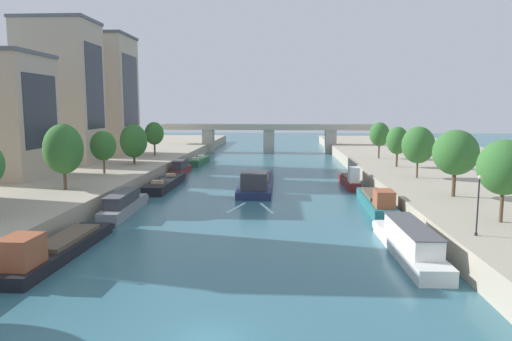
% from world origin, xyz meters
% --- Properties ---
extents(quay_left, '(36.00, 170.00, 2.24)m').
position_xyz_m(quay_left, '(-34.18, 55.00, 1.12)').
color(quay_left, '#A89E89').
rests_on(quay_left, ground).
extents(quay_right, '(36.00, 170.00, 2.24)m').
position_xyz_m(quay_right, '(34.18, 55.00, 1.12)').
color(quay_right, '#A89E89').
rests_on(quay_right, ground).
extents(barge_midriver, '(4.81, 23.33, 3.22)m').
position_xyz_m(barge_midriver, '(-0.14, 45.85, 0.92)').
color(barge_midriver, '#1E284C').
rests_on(barge_midriver, ground).
extents(wake_behind_barge, '(5.60, 5.89, 0.03)m').
position_xyz_m(wake_behind_barge, '(0.03, 31.68, 0.01)').
color(wake_behind_barge, '#A5D1DB').
rests_on(wake_behind_barge, ground).
extents(moored_boat_left_midway, '(3.30, 15.64, 3.05)m').
position_xyz_m(moored_boat_left_midway, '(-13.99, 12.06, 0.88)').
color(moored_boat_left_midway, black).
rests_on(moored_boat_left_midway, ground).
extents(moored_boat_left_second, '(2.62, 12.68, 2.51)m').
position_xyz_m(moored_boat_left_second, '(-13.97, 28.10, 1.05)').
color(moored_boat_left_second, gray).
rests_on(moored_boat_left_second, ground).
extents(moored_boat_left_gap_after, '(2.98, 15.59, 2.36)m').
position_xyz_m(moored_boat_left_gap_after, '(-13.59, 45.23, 0.65)').
color(moored_boat_left_gap_after, black).
rests_on(moored_boat_left_gap_after, ground).
extents(moored_boat_left_near, '(2.27, 11.25, 2.59)m').
position_xyz_m(moored_boat_left_near, '(-14.52, 59.92, 1.08)').
color(moored_boat_left_near, maroon).
rests_on(moored_boat_left_near, ground).
extents(moored_boat_left_upstream, '(2.74, 12.51, 2.38)m').
position_xyz_m(moored_boat_left_upstream, '(-13.88, 74.55, 0.67)').
color(moored_boat_left_upstream, '#235633').
rests_on(moored_boat_left_upstream, ground).
extents(moored_boat_right_second, '(2.87, 15.09, 2.65)m').
position_xyz_m(moored_boat_right_second, '(13.75, 14.74, 1.11)').
color(moored_boat_right_second, silver).
rests_on(moored_boat_right_second, ground).
extents(moored_boat_right_midway, '(3.00, 15.46, 3.06)m').
position_xyz_m(moored_boat_right_midway, '(14.53, 31.72, 0.96)').
color(moored_boat_right_midway, '#23666B').
rests_on(moored_boat_right_midway, ground).
extents(moored_boat_right_gap_after, '(2.01, 11.35, 3.37)m').
position_xyz_m(moored_boat_right_gap_after, '(13.71, 47.45, 0.99)').
color(moored_boat_right_gap_after, maroon).
rests_on(moored_boat_right_gap_after, ground).
extents(tree_left_distant, '(4.48, 4.48, 7.66)m').
position_xyz_m(tree_left_distant, '(-21.62, 30.32, 6.99)').
color(tree_left_distant, brown).
rests_on(tree_left_distant, quay_left).
extents(tree_left_by_lamp, '(3.65, 3.65, 6.22)m').
position_xyz_m(tree_left_by_lamp, '(-22.13, 43.59, 6.30)').
color(tree_left_by_lamp, brown).
rests_on(tree_left_by_lamp, quay_left).
extents(tree_left_far, '(4.52, 4.52, 6.75)m').
position_xyz_m(tree_left_far, '(-21.33, 54.90, 6.19)').
color(tree_left_far, brown).
rests_on(tree_left_far, quay_left).
extents(tree_left_past_mid, '(3.76, 3.76, 6.68)m').
position_xyz_m(tree_left_past_mid, '(-22.00, 69.96, 6.64)').
color(tree_left_past_mid, brown).
rests_on(tree_left_past_mid, quay_left).
extents(tree_right_midway, '(4.27, 4.27, 6.89)m').
position_xyz_m(tree_right_midway, '(21.85, 17.14, 6.83)').
color(tree_right_midway, brown).
rests_on(tree_right_midway, quay_right).
extents(tree_right_by_lamp, '(4.71, 4.71, 7.16)m').
position_xyz_m(tree_right_by_lamp, '(22.00, 28.52, 6.98)').
color(tree_right_by_lamp, brown).
rests_on(tree_right_by_lamp, quay_right).
extents(tree_right_second, '(4.35, 4.35, 6.98)m').
position_xyz_m(tree_right_second, '(21.96, 42.09, 6.72)').
color(tree_right_second, brown).
rests_on(tree_right_second, quay_right).
extents(tree_right_distant, '(3.51, 3.51, 6.48)m').
position_xyz_m(tree_right_distant, '(22.09, 54.15, 6.49)').
color(tree_right_distant, brown).
rests_on(tree_right_distant, quay_right).
extents(tree_right_end_of_row, '(3.69, 3.69, 6.80)m').
position_xyz_m(tree_right_end_of_row, '(21.83, 67.08, 6.77)').
color(tree_right_end_of_row, brown).
rests_on(tree_right_end_of_row, quay_right).
extents(lamppost_right_bank, '(0.28, 0.28, 4.54)m').
position_xyz_m(lamppost_right_bank, '(18.11, 12.78, 4.73)').
color(lamppost_right_bank, black).
rests_on(lamppost_right_bank, quay_right).
extents(building_left_middle, '(11.21, 11.16, 16.85)m').
position_xyz_m(building_left_middle, '(-34.19, 39.32, 10.68)').
color(building_left_middle, '#B2A38E').
rests_on(building_left_middle, quay_left).
extents(building_left_tall, '(12.40, 9.45, 24.17)m').
position_xyz_m(building_left_tall, '(-34.19, 56.43, 14.34)').
color(building_left_tall, '#B2A38E').
rests_on(building_left_tall, quay_left).
extents(building_left_corner, '(14.61, 11.48, 23.96)m').
position_xyz_m(building_left_corner, '(-34.19, 71.81, 14.24)').
color(building_left_corner, '#B2A38E').
rests_on(building_left_corner, quay_left).
extents(bridge_far, '(56.35, 4.40, 7.48)m').
position_xyz_m(bridge_far, '(0.00, 101.35, 4.69)').
color(bridge_far, '#ADA899').
rests_on(bridge_far, ground).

